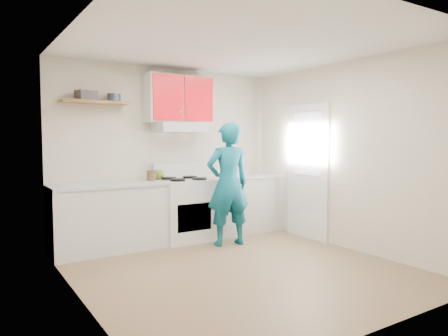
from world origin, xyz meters
TOP-DOWN VIEW (x-y plane):
  - floor at (0.00, 0.00)m, footprint 3.80×3.80m
  - ceiling at (0.00, 0.00)m, footprint 3.60×3.80m
  - back_wall at (0.00, 1.90)m, footprint 3.60×0.04m
  - front_wall at (0.00, -1.90)m, footprint 3.60×0.04m
  - left_wall at (-1.80, 0.00)m, footprint 0.04×3.80m
  - right_wall at (1.80, 0.00)m, footprint 0.04×3.80m
  - door at (1.78, 0.70)m, footprint 0.05×0.85m
  - door_glass at (1.75, 0.70)m, footprint 0.01×0.55m
  - counter_left at (-1.04, 1.60)m, footprint 1.52×0.60m
  - counter_right at (1.14, 1.60)m, footprint 1.32×0.60m
  - stove at (0.10, 1.57)m, footprint 0.76×0.65m
  - range_hood at (0.10, 1.68)m, footprint 0.76×0.44m
  - upper_cabinets at (0.10, 1.73)m, footprint 1.02×0.33m
  - shelf at (-1.15, 1.75)m, footprint 0.90×0.30m
  - books at (-1.26, 1.75)m, footprint 0.29×0.24m
  - tin at (-0.89, 1.75)m, footprint 0.19×0.19m
  - kettle at (-0.21, 1.80)m, footprint 0.18×0.18m
  - crock at (-0.37, 1.69)m, footprint 0.16×0.16m
  - cutting_board at (1.02, 1.63)m, footprint 0.34×0.25m
  - silicone_mat at (1.42, 1.59)m, footprint 0.34×0.29m
  - person at (0.50, 0.99)m, footprint 0.70×0.52m

SIDE VIEW (x-z plane):
  - floor at x=0.00m, z-range 0.00..0.00m
  - counter_left at x=-1.04m, z-range 0.00..0.90m
  - counter_right at x=1.14m, z-range 0.00..0.90m
  - stove at x=0.10m, z-range 0.00..0.92m
  - person at x=0.50m, z-range 0.00..1.76m
  - silicone_mat at x=1.42m, z-range 0.90..0.91m
  - cutting_board at x=1.02m, z-range 0.90..0.92m
  - crock at x=-0.37m, z-range 0.90..1.06m
  - kettle at x=-0.21m, z-range 0.92..1.07m
  - door at x=1.78m, z-range 0.00..2.05m
  - back_wall at x=0.00m, z-range 0.00..2.60m
  - front_wall at x=0.00m, z-range 0.00..2.60m
  - left_wall at x=-1.80m, z-range 0.00..2.60m
  - right_wall at x=1.80m, z-range 0.00..2.60m
  - door_glass at x=1.75m, z-range 0.98..1.92m
  - range_hood at x=0.10m, z-range 1.62..1.77m
  - shelf at x=-1.15m, z-range 2.00..2.04m
  - tin at x=-0.89m, z-range 2.04..2.15m
  - books at x=-1.26m, z-range 2.04..2.17m
  - upper_cabinets at x=0.10m, z-range 1.77..2.47m
  - ceiling at x=0.00m, z-range 2.58..2.62m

